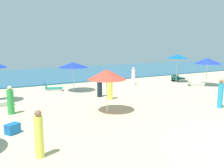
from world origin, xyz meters
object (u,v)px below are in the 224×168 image
object	(u,v)px
umbrella_2	(107,74)
cooler_box_0	(13,129)
lounge_chair_1_0	(1,102)
lounge_chair_6_0	(195,83)
lounge_chair_0_0	(175,78)
beachgoer_1	(220,94)
beachgoer_0	(39,135)
beachgoer_4	(110,88)
beachgoer_7	(11,101)
beachgoer_3	(133,77)
umbrella_5	(73,65)
umbrella_6	(208,61)
beachgoer_5	(100,86)
lounge_chair_0_1	(179,78)
umbrella_0	(177,56)
lounge_chair_5_0	(52,88)

from	to	relation	value
umbrella_2	cooler_box_0	distance (m)	5.26
lounge_chair_1_0	lounge_chair_6_0	size ratio (longest dim) A/B	0.83
lounge_chair_0_0	cooler_box_0	distance (m)	17.33
lounge_chair_6_0	beachgoer_1	distance (m)	7.08
beachgoer_0	umbrella_2	bearing A→B (deg)	3.68
lounge_chair_6_0	beachgoer_4	world-z (taller)	beachgoer_4
beachgoer_0	beachgoer_7	world-z (taller)	beachgoer_0
lounge_chair_1_0	umbrella_2	xyz separation A→B (m)	(4.90, -4.13, 1.81)
umbrella_2	beachgoer_4	world-z (taller)	umbrella_2
beachgoer_3	umbrella_5	bearing A→B (deg)	-131.47
umbrella_6	lounge_chair_6_0	xyz separation A→B (m)	(-1.01, 0.32, -1.91)
lounge_chair_1_0	beachgoer_5	size ratio (longest dim) A/B	0.85
lounge_chair_6_0	lounge_chair_0_1	bearing A→B (deg)	5.97
umbrella_0	lounge_chair_0_0	bearing A→B (deg)	51.96
lounge_chair_1_0	beachgoer_1	world-z (taller)	beachgoer_1
beachgoer_0	beachgoer_7	size ratio (longest dim) A/B	1.07
lounge_chair_0_1	umbrella_6	xyz separation A→B (m)	(0.25, -3.04, 1.90)
beachgoer_5	umbrella_0	bearing A→B (deg)	-78.24
beachgoer_3	cooler_box_0	world-z (taller)	beachgoer_3
beachgoer_1	cooler_box_0	distance (m)	11.09
umbrella_2	beachgoer_0	distance (m)	5.75
umbrella_2	beachgoer_5	bearing A→B (deg)	70.47
beachgoer_3	beachgoer_5	xyz separation A→B (m)	(-4.67, -2.95, 0.00)
umbrella_0	lounge_chair_6_0	world-z (taller)	umbrella_0
beachgoer_7	cooler_box_0	bearing A→B (deg)	-139.18
beachgoer_3	beachgoer_4	world-z (taller)	beachgoer_4
lounge_chair_6_0	beachgoer_3	distance (m)	5.28
umbrella_2	cooler_box_0	size ratio (longest dim) A/B	4.27
beachgoer_3	beachgoer_7	world-z (taller)	beachgoer_3
lounge_chair_0_1	umbrella_2	distance (m)	12.78
lounge_chair_6_0	cooler_box_0	distance (m)	15.71
cooler_box_0	lounge_chair_0_1	bearing A→B (deg)	171.24
beachgoer_5	beachgoer_7	size ratio (longest dim) A/B	1.04
umbrella_6	cooler_box_0	size ratio (longest dim) A/B	4.40
lounge_chair_5_0	lounge_chair_1_0	bearing A→B (deg)	142.31
beachgoer_3	beachgoer_5	world-z (taller)	beachgoer_5
beachgoer_4	umbrella_2	bearing A→B (deg)	-75.61
lounge_chair_5_0	beachgoer_3	bearing A→B (deg)	-80.73
umbrella_5	lounge_chair_5_0	size ratio (longest dim) A/B	1.47
lounge_chair_0_0	lounge_chair_5_0	size ratio (longest dim) A/B	1.05
beachgoer_0	cooler_box_0	bearing A→B (deg)	65.23
beachgoer_5	umbrella_5	bearing A→B (deg)	18.38
lounge_chair_0_0	lounge_chair_1_0	distance (m)	15.88
lounge_chair_6_0	beachgoer_1	bearing A→B (deg)	166.33
umbrella_2	umbrella_6	distance (m)	11.70
umbrella_0	cooler_box_0	size ratio (longest dim) A/B	4.76
lounge_chair_0_1	beachgoer_4	size ratio (longest dim) A/B	0.95
lounge_chair_5_0	beachgoer_1	size ratio (longest dim) A/B	0.91
beachgoer_1	beachgoer_3	bearing A→B (deg)	100.22
umbrella_0	lounge_chair_0_1	distance (m)	2.34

